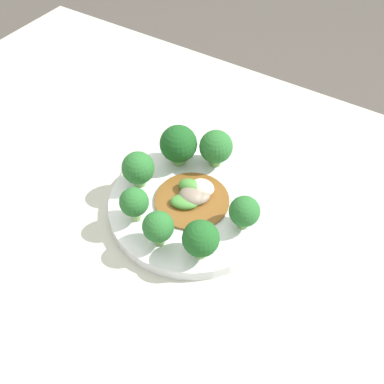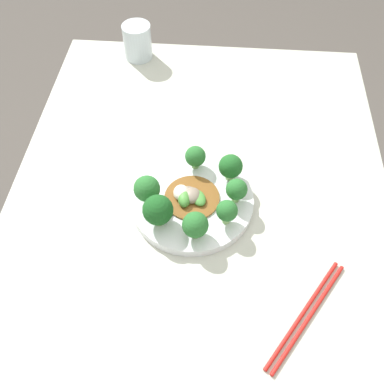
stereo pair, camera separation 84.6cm
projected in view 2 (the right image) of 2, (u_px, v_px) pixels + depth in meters
ground_plane at (195, 346)px, 1.44m from camera, size 8.00×8.00×0.00m
table at (196, 299)px, 1.16m from camera, size 1.15×0.77×0.72m
plate at (192, 201)px, 0.89m from camera, size 0.24×0.24×0.02m
broccoli_northwest at (158, 210)px, 0.82m from camera, size 0.06×0.06×0.07m
broccoli_east at (195, 157)px, 0.91m from camera, size 0.04×0.04×0.05m
broccoli_north at (147, 189)px, 0.85m from camera, size 0.05×0.05×0.06m
broccoli_south at (237, 190)px, 0.85m from camera, size 0.04×0.04×0.06m
broccoli_west at (197, 225)px, 0.81m from camera, size 0.05×0.05×0.06m
broccoli_southeast at (231, 167)px, 0.89m from camera, size 0.05×0.05×0.06m
broccoli_southwest at (227, 211)px, 0.82m from camera, size 0.04×0.04×0.06m
stirfry_center at (189, 196)px, 0.88m from camera, size 0.11×0.11×0.02m
drinking_glass at (137, 41)px, 1.16m from camera, size 0.07×0.07×0.09m
chopsticks at (306, 315)px, 0.75m from camera, size 0.21×0.15×0.01m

